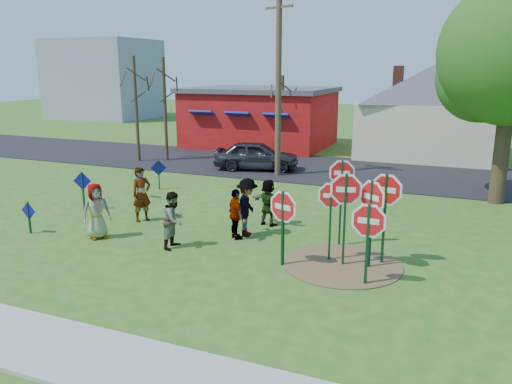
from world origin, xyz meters
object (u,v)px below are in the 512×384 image
at_px(stop_sign_b, 342,181).
at_px(utility_pole, 278,78).
at_px(stop_sign_a, 283,212).
at_px(person_a, 96,211).
at_px(stop_sign_d, 386,197).
at_px(stop_sign_c, 346,199).
at_px(suv, 257,155).
at_px(person_b, 142,194).

distance_m(stop_sign_b, utility_pole, 10.40).
relative_size(stop_sign_a, person_a, 1.26).
xyz_separation_m(stop_sign_b, stop_sign_d, (1.40, -0.97, -0.10)).
relative_size(stop_sign_c, suv, 0.62).
distance_m(stop_sign_a, suv, 12.90).
relative_size(stop_sign_a, suv, 0.51).
distance_m(person_a, suv, 11.76).
bearing_deg(utility_pole, suv, 149.18).
xyz_separation_m(stop_sign_d, person_a, (-8.53, -1.26, -1.00)).
distance_m(stop_sign_a, person_b, 6.17).
distance_m(person_b, suv, 9.70).
height_order(person_b, suv, person_b).
bearing_deg(stop_sign_a, person_b, 179.98).
xyz_separation_m(person_b, suv, (0.31, 9.69, -0.17)).
height_order(person_a, person_b, person_b).
distance_m(stop_sign_a, stop_sign_c, 1.68).
height_order(stop_sign_a, stop_sign_d, stop_sign_d).
distance_m(stop_sign_a, stop_sign_b, 2.42).
bearing_deg(utility_pole, stop_sign_b, -59.43).
height_order(stop_sign_c, person_a, stop_sign_c).
xyz_separation_m(stop_sign_b, person_b, (-6.89, -0.17, -1.03)).
distance_m(person_a, utility_pole, 11.70).
distance_m(stop_sign_b, person_a, 7.55).
distance_m(stop_sign_c, stop_sign_d, 1.09).
bearing_deg(stop_sign_b, person_b, 163.66).
height_order(stop_sign_a, utility_pole, utility_pole).
xyz_separation_m(stop_sign_a, person_b, (-5.83, 1.95, -0.53)).
height_order(stop_sign_b, stop_sign_d, stop_sign_b).
xyz_separation_m(stop_sign_c, stop_sign_d, (0.95, 0.53, 0.02)).
relative_size(stop_sign_d, person_b, 1.40).
distance_m(stop_sign_a, utility_pole, 11.94).
xyz_separation_m(stop_sign_c, utility_pole, (-5.55, 10.13, 2.86)).
bearing_deg(suv, person_b, 163.97).
bearing_deg(stop_sign_c, person_a, 172.69).
height_order(stop_sign_a, suv, stop_sign_a).
bearing_deg(utility_pole, stop_sign_d, -55.89).
bearing_deg(stop_sign_b, person_a, 179.59).
distance_m(stop_sign_d, suv, 13.23).
bearing_deg(person_b, utility_pole, 17.01).
bearing_deg(person_b, stop_sign_c, -71.75).
bearing_deg(person_b, person_a, -158.18).
distance_m(stop_sign_c, person_a, 7.68).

